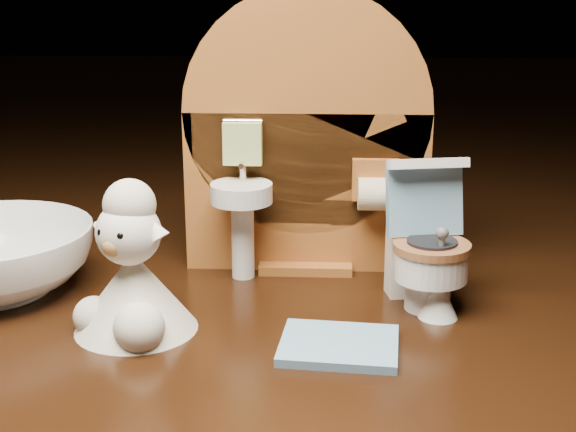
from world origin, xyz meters
name	(u,v)px	position (x,y,z in m)	size (l,w,h in m)	color
backdrop_panel	(305,149)	(0.00, 0.06, 0.07)	(0.13, 0.05, 0.15)	#995622
toy_toilet	(425,252)	(0.06, 0.02, 0.03)	(0.04, 0.05, 0.07)	white
bath_mat	(339,345)	(0.02, -0.04, 0.00)	(0.05, 0.04, 0.00)	#6C98B4
toilet_brush	(439,294)	(0.06, 0.00, 0.01)	(0.02, 0.02, 0.04)	white
plush_lamb	(132,279)	(-0.08, -0.02, 0.02)	(0.06, 0.06, 0.07)	beige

